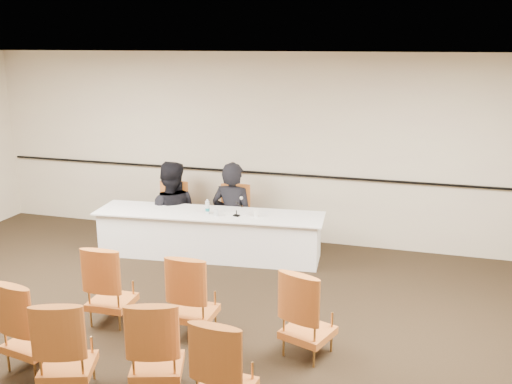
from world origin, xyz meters
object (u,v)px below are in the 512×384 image
at_px(panel_table, 209,234).
at_px(aud_chair_back_mid, 156,344).
at_px(water_bottle, 207,206).
at_px(aud_chair_front_mid, 194,294).
at_px(drinking_glass, 216,213).
at_px(aud_chair_extra, 66,345).
at_px(coffee_cup, 256,213).
at_px(aud_chair_front_right, 308,312).
at_px(panelist_second_chair, 171,213).
at_px(microphone, 236,207).
at_px(panelist_main, 233,222).
at_px(panelist_second, 171,219).
at_px(panelist_main_chair, 233,217).
at_px(aud_chair_back_right, 225,366).
at_px(aud_chair_front_left, 111,283).
at_px(aud_chair_back_left, 32,323).

distance_m(panel_table, aud_chair_back_mid, 3.46).
bearing_deg(water_bottle, aud_chair_front_mid, -72.59).
bearing_deg(drinking_glass, aud_chair_extra, -92.69).
relative_size(coffee_cup, aud_chair_front_right, 0.12).
xyz_separation_m(panelist_second_chair, aud_chair_front_right, (2.82, -2.79, 0.00)).
height_order(microphone, coffee_cup, microphone).
height_order(panel_table, panelist_main, panelist_main).
height_order(panelist_second, aud_chair_front_mid, panelist_second).
distance_m(panelist_main_chair, panelist_second_chair, 1.03).
bearing_deg(aud_chair_back_right, aud_chair_back_mid, 170.83).
bearing_deg(panelist_main, water_bottle, 76.64).
relative_size(aud_chair_front_left, aud_chair_front_mid, 1.00).
bearing_deg(panelist_second, panelist_second_chair, 180.00).
bearing_deg(coffee_cup, aud_chair_back_left, -111.02).
relative_size(aud_chair_back_mid, aud_chair_back_right, 1.00).
height_order(aud_chair_back_mid, aud_chair_extra, same).
relative_size(panelist_main_chair, aud_chair_front_left, 1.00).
distance_m(aud_chair_front_left, aud_chair_back_right, 2.21).
xyz_separation_m(aud_chair_front_mid, aud_chair_front_right, (1.29, -0.07, 0.00)).
height_order(coffee_cup, aud_chair_back_mid, aud_chair_back_mid).
relative_size(panelist_second_chair, coffee_cup, 8.13).
distance_m(aud_chair_front_left, aud_chair_back_left, 1.09).
distance_m(aud_chair_back_right, aud_chair_extra, 1.51).
xyz_separation_m(panel_table, water_bottle, (-0.00, -0.04, 0.45)).
height_order(panel_table, aud_chair_back_mid, aud_chair_back_mid).
height_order(microphone, water_bottle, microphone).
xyz_separation_m(aud_chair_back_left, aud_chair_back_right, (2.07, -0.19, 0.00)).
distance_m(panel_table, coffee_cup, 0.83).
xyz_separation_m(microphone, aud_chair_back_left, (-1.01, -3.30, -0.34)).
height_order(panelist_second_chair, aud_chair_front_mid, same).
relative_size(aud_chair_front_left, aud_chair_back_right, 1.00).
xyz_separation_m(panelist_main_chair, water_bottle, (-0.19, -0.59, 0.32)).
relative_size(drinking_glass, aud_chair_back_mid, 0.11).
bearing_deg(aud_chair_back_mid, panelist_second, 94.95).
xyz_separation_m(panelist_main, drinking_glass, (-0.03, -0.67, 0.34)).
xyz_separation_m(coffee_cup, aud_chair_front_right, (1.26, -2.35, -0.27)).
distance_m(aud_chair_back_mid, aud_chair_back_right, 0.74).
relative_size(panelist_second, aud_chair_extra, 1.99).
relative_size(panel_table, aud_chair_front_left, 3.59).
bearing_deg(panelist_main, aud_chair_front_left, 84.62).
height_order(drinking_glass, aud_chair_back_mid, aud_chair_back_mid).
distance_m(aud_chair_front_mid, aud_chair_back_mid, 1.10).
bearing_deg(aud_chair_front_mid, panelist_second, 119.57).
relative_size(aud_chair_front_right, aud_chair_back_mid, 1.00).
bearing_deg(drinking_glass, coffee_cup, 13.23).
distance_m(panelist_main, aud_chair_front_right, 3.40).
height_order(panel_table, coffee_cup, coffee_cup).
bearing_deg(panelist_second, aud_chair_back_right, 104.08).
height_order(coffee_cup, aud_chair_extra, aud_chair_extra).
bearing_deg(coffee_cup, panelist_main, 135.21).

